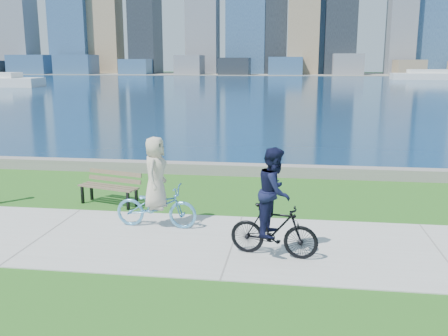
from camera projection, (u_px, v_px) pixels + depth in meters
The scene contains 9 objects.
ground at pixel (233, 244), 10.02m from camera, with size 320.00×320.00×0.00m, color #215A17.
concrete_path at pixel (233, 243), 10.02m from camera, with size 80.00×3.50×0.02m, color #ADAEA8.
seawall at pixel (256, 170), 15.99m from camera, with size 90.00×0.50×0.35m, color slate.
bay_water at pixel (288, 84), 79.72m from camera, with size 320.00×131.00×0.01m, color #0B294B.
far_shore at pixel (291, 74), 135.85m from camera, with size 320.00×30.00×0.12m, color gray.
ferry_far at pixel (430, 75), 96.89m from camera, with size 14.42×4.12×1.96m.
park_bench at pixel (111, 185), 12.74m from camera, with size 1.70×0.98×0.83m.
cyclist_woman at pixel (156, 194), 10.86m from camera, with size 0.69×1.83×2.01m.
cyclist_man at pixel (274, 211), 9.19m from camera, with size 0.76×1.72×2.07m.
Camera 1 is at (1.14, -9.41, 3.61)m, focal length 40.00 mm.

